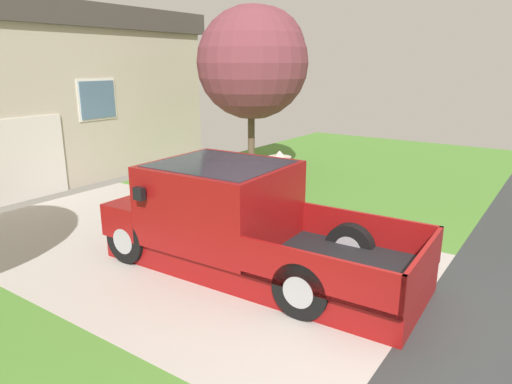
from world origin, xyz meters
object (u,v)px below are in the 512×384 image
object	(u,v)px
handbag	(290,232)
person_with_hat	(279,188)
pickup_truck	(233,221)
front_yard_tree	(256,59)

from	to	relation	value
handbag	person_with_hat	bearing A→B (deg)	80.71
pickup_truck	handbag	bearing A→B (deg)	-7.84
pickup_truck	person_with_hat	bearing A→B (deg)	2.22
front_yard_tree	handbag	bearing A→B (deg)	-138.00
pickup_truck	handbag	size ratio (longest dim) A/B	13.61
pickup_truck	front_yard_tree	size ratio (longest dim) A/B	1.08
pickup_truck	person_with_hat	xyz separation A→B (m)	(1.63, 0.12, 0.17)
person_with_hat	handbag	distance (m)	0.88
pickup_truck	person_with_hat	distance (m)	1.64
pickup_truck	front_yard_tree	world-z (taller)	front_yard_tree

